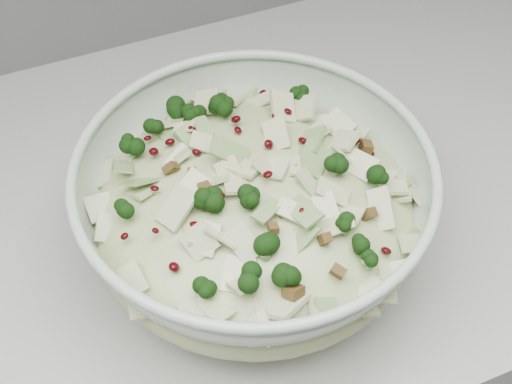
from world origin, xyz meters
TOP-DOWN VIEW (x-y plane):
  - counter at (0.00, 1.70)m, footprint 3.60×0.60m
  - mixing_bowl at (-0.21, 1.60)m, footprint 0.41×0.41m
  - salad at (-0.21, 1.60)m, footprint 0.41×0.41m

SIDE VIEW (x-z plane):
  - counter at x=0.00m, z-range 0.00..0.90m
  - mixing_bowl at x=-0.21m, z-range 0.90..1.03m
  - salad at x=-0.21m, z-range 0.92..1.05m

